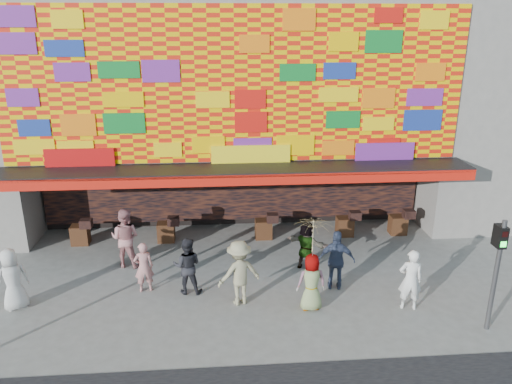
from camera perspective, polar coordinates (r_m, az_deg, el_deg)
ground at (r=14.15m, az=-1.51°, el=-13.02°), size 90.00×90.00×0.00m
shop_building at (r=20.30m, az=-2.92°, el=12.54°), size 15.20×9.40×10.00m
signal_right at (r=13.71m, az=25.90°, el=-7.36°), size 0.22×0.20×3.00m
ped_a at (r=15.18m, az=-26.07°, el=-8.95°), size 1.03×0.95×1.76m
ped_b at (r=14.91m, az=-12.70°, el=-8.38°), size 0.62×0.48×1.53m
ped_c at (r=14.58m, az=-7.87°, el=-8.34°), size 0.89×0.72×1.70m
ped_d at (r=13.89m, az=-1.92°, el=-9.21°), size 1.37×1.04×1.87m
ped_e at (r=14.81m, az=9.19°, el=-7.71°), size 1.13×0.65×1.82m
ped_f at (r=15.88m, az=5.77°, el=-6.10°), size 1.46×1.25×1.59m
ped_g at (r=13.77m, az=6.35°, el=-10.22°), size 0.82×0.55×1.62m
ped_h at (r=14.30m, az=17.24°, el=-9.54°), size 0.70×0.52×1.75m
ped_i at (r=16.44m, az=-14.71°, el=-5.08°), size 1.09×0.94×1.95m
parasol at (r=13.16m, az=6.57°, el=-5.04°), size 1.14×1.15×1.89m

